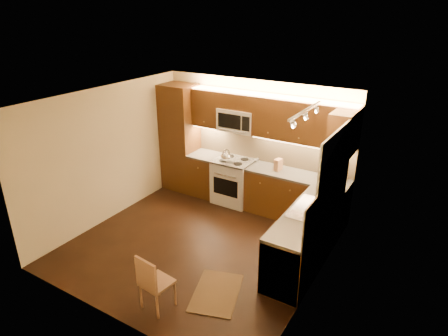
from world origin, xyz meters
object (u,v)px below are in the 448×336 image
Objects in this scene: knife_block at (278,165)px; dining_chair at (157,281)px; stove at (234,181)px; microwave at (238,120)px; toaster_oven at (332,172)px; sink at (311,205)px; kettle at (226,155)px; soap_bottle at (341,188)px.

knife_block is 0.26× the size of dining_chair.
stove is at bearing 108.99° from dining_chair.
stove is 1.21× the size of microwave.
sink is at bearing -89.12° from toaster_oven.
stove is 2.02m from toaster_oven.
kettle is at bearing 154.67° from sink.
sink is 4.31× the size of soap_bottle.
soap_bottle is (0.23, 0.79, 0.02)m from sink.
microwave is at bearing 179.63° from toaster_oven.
kettle is 1.13× the size of knife_block.
knife_block is at bearing 33.12° from kettle.
soap_bottle reaches higher than dining_chair.
toaster_oven is (1.93, 0.06, -0.71)m from microwave.
microwave reaches higher than knife_block.
soap_bottle is at bearing -4.76° from knife_block.
toaster_oven reaches higher than dining_chair.
microwave reaches higher than dining_chair.
dining_chair is at bearing -51.45° from kettle.
toaster_oven is at bearing 33.37° from kettle.
kettle reaches higher than sink.
soap_bottle is at bearing -11.88° from microwave.
microwave is at bearing 108.52° from dining_chair.
sink is at bearing -36.41° from knife_block.
dining_chair is (-1.25, -3.40, -0.59)m from toaster_oven.
toaster_oven is (1.93, 0.20, 0.55)m from stove.
sink is 2.33m from kettle.
stove is 2.35m from sink.
microwave is at bearing 176.42° from soap_bottle.
stove is 1.09× the size of dining_chair.
toaster_oven is at bearing 20.59° from knife_block.
sink is at bearing -32.21° from microwave.
microwave is 0.88× the size of sink.
microwave reaches higher than toaster_oven.
stove is 4.61× the size of soap_bottle.
toaster_oven reaches higher than sink.
toaster_oven is (2.04, 0.33, -0.03)m from kettle.
sink is (2.00, -1.26, -0.74)m from microwave.
kettle is 2.35m from soap_bottle.
sink is 1.57m from knife_block.
knife_block is at bearing 172.29° from soap_bottle.
microwave is (0.00, 0.14, 1.26)m from stove.
stove is 0.61m from kettle.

